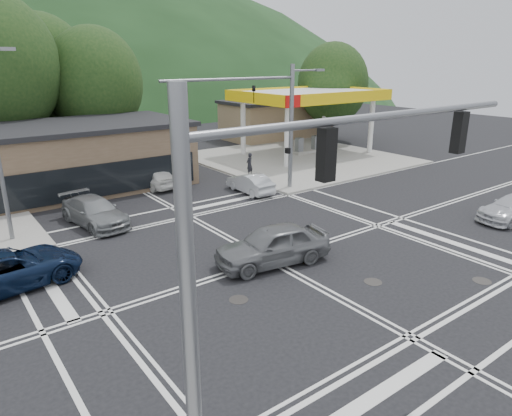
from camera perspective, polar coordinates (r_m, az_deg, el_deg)
ground at (r=19.85m, az=1.69°, el=-6.55°), size 120.00×120.00×0.00m
sidewalk_ne at (r=40.04m, az=5.27°, el=6.23°), size 16.00×16.00×0.15m
gas_station_canopy at (r=41.39m, az=6.65°, el=13.53°), size 12.32×8.34×5.75m
convenience_store at (r=50.46m, az=1.96°, el=10.86°), size 10.00×6.00×3.80m
tree_n_c at (r=40.06m, az=-19.51°, el=14.58°), size 7.60×7.60×10.87m
tree_n_e at (r=43.12m, az=-25.21°, el=14.98°), size 8.40×8.40×11.98m
tree_ne at (r=49.10m, az=9.58°, el=15.05°), size 7.20×7.20×9.99m
signal_mast_ne at (r=28.96m, az=2.54°, el=11.75°), size 11.65×0.30×8.00m
signal_mast_sw at (r=8.27m, az=2.46°, el=-4.43°), size 9.14×0.28×8.00m
car_blue_west at (r=19.67m, az=-28.54°, el=-6.79°), size 5.63×3.24×1.48m
car_grey_center at (r=19.25m, az=2.09°, el=-4.62°), size 5.23×2.78×1.69m
car_queue_a at (r=29.54m, az=-0.74°, el=3.12°), size 1.44×3.88×1.27m
car_queue_b at (r=31.58m, az=-12.79°, el=3.82°), size 2.26×4.42×1.44m
car_northbound at (r=25.23m, az=-19.54°, el=-0.43°), size 2.69×5.12×1.41m
pedestrian at (r=33.33m, az=-0.82°, el=5.48°), size 0.71×0.59×1.66m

